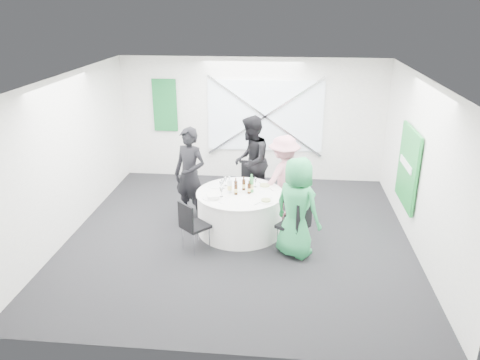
# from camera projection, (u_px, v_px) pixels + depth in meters

# --- Properties ---
(floor) EXTENTS (6.00, 6.00, 0.00)m
(floor) POSITION_uv_depth(u_px,v_px,m) (239.00, 236.00, 8.39)
(floor) COLOR black
(floor) RESTS_ON ground
(ceiling) EXTENTS (6.00, 6.00, 0.00)m
(ceiling) POSITION_uv_depth(u_px,v_px,m) (239.00, 78.00, 7.38)
(ceiling) COLOR white
(ceiling) RESTS_ON wall_back
(wall_back) EXTENTS (6.00, 0.00, 6.00)m
(wall_back) POSITION_uv_depth(u_px,v_px,m) (252.00, 120.00, 10.67)
(wall_back) COLOR white
(wall_back) RESTS_ON floor
(wall_front) EXTENTS (6.00, 0.00, 6.00)m
(wall_front) POSITION_uv_depth(u_px,v_px,m) (211.00, 251.00, 5.10)
(wall_front) COLOR white
(wall_front) RESTS_ON floor
(wall_left) EXTENTS (0.00, 6.00, 6.00)m
(wall_left) POSITION_uv_depth(u_px,v_px,m) (68.00, 157.00, 8.16)
(wall_left) COLOR white
(wall_left) RESTS_ON floor
(wall_right) EXTENTS (0.00, 6.00, 6.00)m
(wall_right) POSITION_uv_depth(u_px,v_px,m) (422.00, 168.00, 7.61)
(wall_right) COLOR white
(wall_right) RESTS_ON floor
(window_panel) EXTENTS (2.60, 0.03, 1.60)m
(window_panel) POSITION_uv_depth(u_px,v_px,m) (265.00, 116.00, 10.57)
(window_panel) COLOR silver
(window_panel) RESTS_ON wall_back
(window_brace_a) EXTENTS (2.63, 0.05, 1.84)m
(window_brace_a) POSITION_uv_depth(u_px,v_px,m) (265.00, 116.00, 10.53)
(window_brace_a) COLOR silver
(window_brace_a) RESTS_ON window_panel
(window_brace_b) EXTENTS (2.63, 0.05, 1.84)m
(window_brace_b) POSITION_uv_depth(u_px,v_px,m) (265.00, 116.00, 10.53)
(window_brace_b) COLOR silver
(window_brace_b) RESTS_ON window_panel
(green_banner) EXTENTS (0.55, 0.04, 1.20)m
(green_banner) POSITION_uv_depth(u_px,v_px,m) (165.00, 105.00, 10.70)
(green_banner) COLOR #125A2B
(green_banner) RESTS_ON wall_back
(green_sign) EXTENTS (0.05, 1.20, 1.40)m
(green_sign) POSITION_uv_depth(u_px,v_px,m) (408.00, 167.00, 8.24)
(green_sign) COLOR #17802F
(green_sign) RESTS_ON wall_right
(banquet_table) EXTENTS (1.56, 1.56, 0.76)m
(banquet_table) POSITION_uv_depth(u_px,v_px,m) (240.00, 212.00, 8.44)
(banquet_table) COLOR white
(banquet_table) RESTS_ON floor
(chair_back) EXTENTS (0.45, 0.46, 0.92)m
(chair_back) POSITION_uv_depth(u_px,v_px,m) (250.00, 180.00, 9.46)
(chair_back) COLOR black
(chair_back) RESTS_ON floor
(chair_back_left) EXTENTS (0.53, 0.53, 0.83)m
(chair_back_left) POSITION_uv_depth(u_px,v_px,m) (195.00, 191.00, 9.11)
(chair_back_left) COLOR black
(chair_back_left) RESTS_ON floor
(chair_back_right) EXTENTS (0.63, 0.62, 1.01)m
(chair_back_right) POSITION_uv_depth(u_px,v_px,m) (297.00, 192.00, 8.76)
(chair_back_right) COLOR black
(chair_back_right) RESTS_ON floor
(chair_front_right) EXTENTS (0.61, 0.61, 0.96)m
(chair_front_right) POSITION_uv_depth(u_px,v_px,m) (298.00, 222.00, 7.64)
(chair_front_right) COLOR black
(chair_front_right) RESTS_ON floor
(chair_front_left) EXTENTS (0.57, 0.57, 0.88)m
(chair_front_left) POSITION_uv_depth(u_px,v_px,m) (192.00, 223.00, 7.72)
(chair_front_left) COLOR black
(chair_front_left) RESTS_ON floor
(person_man_back_left) EXTENTS (0.78, 0.66, 1.80)m
(person_man_back_left) POSITION_uv_depth(u_px,v_px,m) (190.00, 175.00, 8.74)
(person_man_back_left) COLOR black
(person_man_back_left) RESTS_ON floor
(person_man_back) EXTENTS (0.56, 0.93, 1.85)m
(person_man_back) POSITION_uv_depth(u_px,v_px,m) (251.00, 161.00, 9.40)
(person_man_back) COLOR black
(person_man_back) RESTS_ON floor
(person_woman_pink) EXTENTS (1.11, 1.07, 1.63)m
(person_woman_pink) POSITION_uv_depth(u_px,v_px,m) (283.00, 178.00, 8.84)
(person_woman_pink) COLOR #CD8591
(person_woman_pink) RESTS_ON floor
(person_woman_green) EXTENTS (0.98, 0.92, 1.68)m
(person_woman_green) POSITION_uv_depth(u_px,v_px,m) (297.00, 208.00, 7.50)
(person_woman_green) COLOR #289552
(person_woman_green) RESTS_ON floor
(plate_back) EXTENTS (0.28, 0.28, 0.01)m
(plate_back) POSITION_uv_depth(u_px,v_px,m) (245.00, 181.00, 8.79)
(plate_back) COLOR white
(plate_back) RESTS_ON banquet_table
(plate_back_left) EXTENTS (0.28, 0.28, 0.01)m
(plate_back_left) POSITION_uv_depth(u_px,v_px,m) (216.00, 186.00, 8.58)
(plate_back_left) COLOR white
(plate_back_left) RESTS_ON banquet_table
(plate_back_right) EXTENTS (0.28, 0.28, 0.04)m
(plate_back_right) POSITION_uv_depth(u_px,v_px,m) (265.00, 186.00, 8.56)
(plate_back_right) COLOR white
(plate_back_right) RESTS_ON banquet_table
(plate_front_right) EXTENTS (0.25, 0.25, 0.04)m
(plate_front_right) POSITION_uv_depth(u_px,v_px,m) (266.00, 201.00, 7.92)
(plate_front_right) COLOR white
(plate_front_right) RESTS_ON banquet_table
(plate_front_left) EXTENTS (0.24, 0.24, 0.01)m
(plate_front_left) POSITION_uv_depth(u_px,v_px,m) (209.00, 198.00, 8.06)
(plate_front_left) COLOR white
(plate_front_left) RESTS_ON banquet_table
(napkin) EXTENTS (0.23, 0.18, 0.05)m
(napkin) POSITION_uv_depth(u_px,v_px,m) (213.00, 197.00, 8.01)
(napkin) COLOR white
(napkin) RESTS_ON plate_front_left
(beer_bottle_a) EXTENTS (0.06, 0.06, 0.26)m
(beer_bottle_a) POSITION_uv_depth(u_px,v_px,m) (236.00, 186.00, 8.30)
(beer_bottle_a) COLOR #3B1D0A
(beer_bottle_a) RESTS_ON banquet_table
(beer_bottle_b) EXTENTS (0.06, 0.06, 0.26)m
(beer_bottle_b) POSITION_uv_depth(u_px,v_px,m) (244.00, 185.00, 8.38)
(beer_bottle_b) COLOR #3B1D0A
(beer_bottle_b) RESTS_ON banquet_table
(beer_bottle_c) EXTENTS (0.06, 0.06, 0.24)m
(beer_bottle_c) POSITION_uv_depth(u_px,v_px,m) (249.00, 189.00, 8.23)
(beer_bottle_c) COLOR #3B1D0A
(beer_bottle_c) RESTS_ON banquet_table
(beer_bottle_d) EXTENTS (0.06, 0.06, 0.25)m
(beer_bottle_d) POSITION_uv_depth(u_px,v_px,m) (236.00, 189.00, 8.19)
(beer_bottle_d) COLOR #3B1D0A
(beer_bottle_d) RESTS_ON banquet_table
(green_water_bottle) EXTENTS (0.08, 0.08, 0.33)m
(green_water_bottle) POSITION_uv_depth(u_px,v_px,m) (251.00, 185.00, 8.28)
(green_water_bottle) COLOR green
(green_water_bottle) RESTS_ON banquet_table
(clear_water_bottle) EXTENTS (0.08, 0.08, 0.31)m
(clear_water_bottle) POSITION_uv_depth(u_px,v_px,m) (230.00, 186.00, 8.25)
(clear_water_bottle) COLOR white
(clear_water_bottle) RESTS_ON banquet_table
(wine_glass_a) EXTENTS (0.07, 0.07, 0.17)m
(wine_glass_a) POSITION_uv_depth(u_px,v_px,m) (225.00, 179.00, 8.56)
(wine_glass_a) COLOR white
(wine_glass_a) RESTS_ON banquet_table
(wine_glass_b) EXTENTS (0.07, 0.07, 0.17)m
(wine_glass_b) POSITION_uv_depth(u_px,v_px,m) (221.00, 184.00, 8.36)
(wine_glass_b) COLOR white
(wine_glass_b) RESTS_ON banquet_table
(wine_glass_c) EXTENTS (0.07, 0.07, 0.17)m
(wine_glass_c) POSITION_uv_depth(u_px,v_px,m) (221.00, 190.00, 8.08)
(wine_glass_c) COLOR white
(wine_glass_c) RESTS_ON banquet_table
(wine_glass_d) EXTENTS (0.07, 0.07, 0.17)m
(wine_glass_d) POSITION_uv_depth(u_px,v_px,m) (255.00, 180.00, 8.51)
(wine_glass_d) COLOR white
(wine_glass_d) RESTS_ON banquet_table
(wine_glass_e) EXTENTS (0.07, 0.07, 0.17)m
(wine_glass_e) POSITION_uv_depth(u_px,v_px,m) (223.00, 182.00, 8.44)
(wine_glass_e) COLOR white
(wine_glass_e) RESTS_ON banquet_table
(fork_a) EXTENTS (0.10, 0.13, 0.01)m
(fork_a) POSITION_uv_depth(u_px,v_px,m) (271.00, 190.00, 8.42)
(fork_a) COLOR silver
(fork_a) RESTS_ON banquet_table
(knife_a) EXTENTS (0.10, 0.13, 0.01)m
(knife_a) POSITION_uv_depth(u_px,v_px,m) (261.00, 184.00, 8.69)
(knife_a) COLOR silver
(knife_a) RESTS_ON banquet_table
(fork_b) EXTENTS (0.10, 0.13, 0.01)m
(fork_b) POSITION_uv_depth(u_px,v_px,m) (208.00, 196.00, 8.16)
(fork_b) COLOR silver
(fork_b) RESTS_ON banquet_table
(knife_b) EXTENTS (0.12, 0.12, 0.01)m
(knife_b) POSITION_uv_depth(u_px,v_px,m) (221.00, 204.00, 7.85)
(knife_b) COLOR silver
(knife_b) RESTS_ON banquet_table
(fork_c) EXTENTS (0.15, 0.03, 0.01)m
(fork_c) POSITION_uv_depth(u_px,v_px,m) (249.00, 181.00, 8.81)
(fork_c) COLOR silver
(fork_c) RESTS_ON banquet_table
(knife_c) EXTENTS (0.15, 0.03, 0.01)m
(knife_c) POSITION_uv_depth(u_px,v_px,m) (236.00, 181.00, 8.83)
(knife_c) COLOR silver
(knife_c) RESTS_ON banquet_table
(fork_d) EXTENTS (0.10, 0.13, 0.01)m
(fork_d) POSITION_uv_depth(u_px,v_px,m) (257.00, 204.00, 7.83)
(fork_d) COLOR silver
(fork_d) RESTS_ON banquet_table
(knife_d) EXTENTS (0.11, 0.12, 0.01)m
(knife_d) POSITION_uv_depth(u_px,v_px,m) (269.00, 199.00, 8.03)
(knife_d) COLOR silver
(knife_d) RESTS_ON banquet_table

